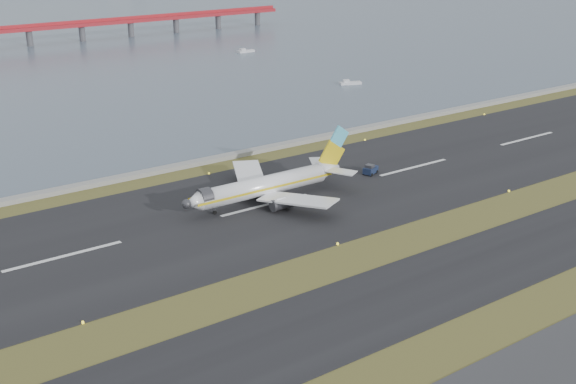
% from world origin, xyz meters
% --- Properties ---
extents(ground, '(1000.00, 1000.00, 0.00)m').
position_xyz_m(ground, '(0.00, 0.00, 0.00)').
color(ground, '#3F4B1B').
rests_on(ground, ground).
extents(taxiway_strip, '(1000.00, 18.00, 0.10)m').
position_xyz_m(taxiway_strip, '(0.00, -12.00, 0.05)').
color(taxiway_strip, black).
rests_on(taxiway_strip, ground).
extents(runway_strip, '(1000.00, 45.00, 0.10)m').
position_xyz_m(runway_strip, '(0.00, 30.00, 0.05)').
color(runway_strip, black).
rests_on(runway_strip, ground).
extents(seawall, '(1000.00, 2.50, 1.00)m').
position_xyz_m(seawall, '(0.00, 60.00, 0.50)').
color(seawall, gray).
rests_on(seawall, ground).
extents(red_pier, '(260.00, 5.00, 10.20)m').
position_xyz_m(red_pier, '(20.00, 250.00, 7.28)').
color(red_pier, maroon).
rests_on(red_pier, ground).
extents(airliner, '(38.52, 32.89, 12.80)m').
position_xyz_m(airliner, '(2.05, 31.54, 3.46)').
color(airliner, white).
rests_on(airliner, ground).
extents(pushback_tug, '(4.09, 3.18, 2.31)m').
position_xyz_m(pushback_tug, '(29.03, 32.23, 1.12)').
color(pushback_tug, '#15203B').
rests_on(pushback_tug, ground).
extents(workboat_near, '(7.71, 4.77, 1.79)m').
position_xyz_m(workboat_near, '(84.80, 106.48, 0.57)').
color(workboat_near, silver).
rests_on(workboat_near, ground).
extents(workboat_far, '(7.53, 2.39, 1.83)m').
position_xyz_m(workboat_far, '(89.58, 181.17, 0.58)').
color(workboat_far, silver).
rests_on(workboat_far, ground).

